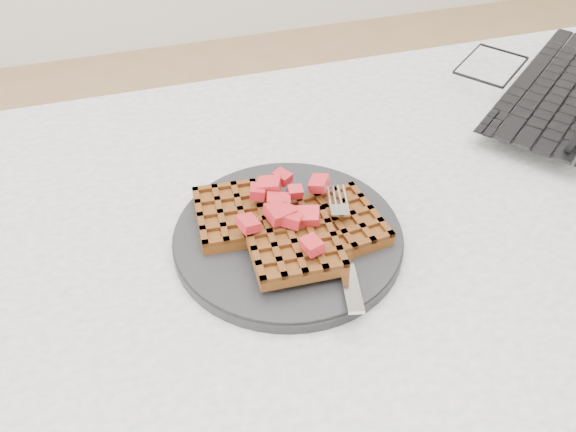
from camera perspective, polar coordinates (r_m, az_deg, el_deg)
The scene contains 6 objects.
table at distance 0.82m, azimuth 10.73°, elevation -7.36°, with size 1.20×0.80×0.75m.
plate at distance 0.71m, azimuth 0.00°, elevation -1.91°, with size 0.25×0.25×0.02m, color black.
waffles at distance 0.69m, azimuth 0.10°, elevation -0.98°, with size 0.20×0.17×0.03m.
strawberry_pile at distance 0.68m, azimuth 0.00°, elevation 0.88°, with size 0.15×0.15×0.02m, color #9E0813, non-canonical shape.
fork at distance 0.68m, azimuth 4.88°, elevation -2.50°, with size 0.02×0.18×0.02m, color silver, non-canonical shape.
laptop at distance 1.01m, azimuth 22.39°, elevation 11.55°, with size 0.43×0.41×0.24m.
Camera 1 is at (-0.29, -0.46, 1.25)m, focal length 40.00 mm.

